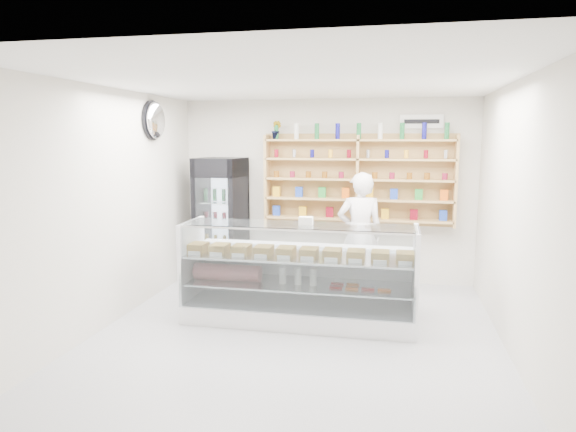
# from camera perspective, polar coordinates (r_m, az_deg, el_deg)

# --- Properties ---
(room) EXTENTS (5.00, 5.00, 5.00)m
(room) POSITION_cam_1_polar(r_m,az_deg,el_deg) (5.54, 0.80, 0.24)
(room) COLOR #A2A1A6
(room) RESTS_ON ground
(display_counter) EXTENTS (2.77, 0.83, 1.21)m
(display_counter) POSITION_cam_1_polar(r_m,az_deg,el_deg) (6.27, 1.21, -8.71)
(display_counter) COLOR white
(display_counter) RESTS_ON floor
(shop_worker) EXTENTS (0.70, 0.52, 1.75)m
(shop_worker) POSITION_cam_1_polar(r_m,az_deg,el_deg) (7.28, 8.00, -2.01)
(shop_worker) COLOR silver
(shop_worker) RESTS_ON floor
(drinks_cooler) EXTENTS (0.75, 0.73, 1.91)m
(drinks_cooler) POSITION_cam_1_polar(r_m,az_deg,el_deg) (8.06, -7.45, -0.36)
(drinks_cooler) COLOR black
(drinks_cooler) RESTS_ON floor
(wall_shelving) EXTENTS (2.84, 0.28, 1.33)m
(wall_shelving) POSITION_cam_1_polar(r_m,az_deg,el_deg) (7.76, 7.76, 4.02)
(wall_shelving) COLOR tan
(wall_shelving) RESTS_ON back_wall
(potted_plant) EXTENTS (0.18, 0.16, 0.28)m
(potted_plant) POSITION_cam_1_polar(r_m,az_deg,el_deg) (7.92, -1.31, 9.54)
(potted_plant) COLOR #1E6626
(potted_plant) RESTS_ON wall_shelving
(security_mirror) EXTENTS (0.15, 0.50, 0.50)m
(security_mirror) POSITION_cam_1_polar(r_m,az_deg,el_deg) (7.32, -14.48, 10.26)
(security_mirror) COLOR silver
(security_mirror) RESTS_ON left_wall
(wall_sign) EXTENTS (0.62, 0.03, 0.20)m
(wall_sign) POSITION_cam_1_polar(r_m,az_deg,el_deg) (7.86, 14.62, 10.12)
(wall_sign) COLOR white
(wall_sign) RESTS_ON back_wall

